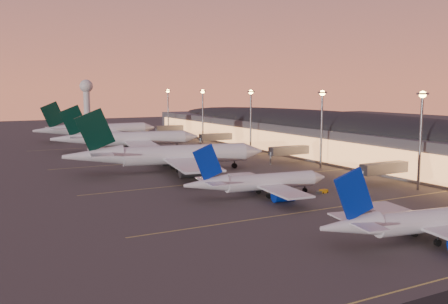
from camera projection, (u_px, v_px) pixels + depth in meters
The scene contains 11 objects.
ground at pixel (309, 205), 114.71m from camera, with size 700.00×700.00×0.00m, color #474542.
airliner_narrow_south at pixel (420, 222), 86.40m from camera, with size 38.81×35.05×13.88m.
airliner_narrow_north at pixel (258, 182), 122.78m from camera, with size 38.41×34.50×13.71m.
airliner_wide_near at pixel (169, 155), 158.99m from camera, with size 64.56×59.53×20.70m.
airliner_wide_mid at pixel (128, 139), 211.97m from camera, with size 62.08×57.24×19.91m.
airliner_wide_far at pixel (98, 130), 256.08m from camera, with size 63.25×57.61×20.25m.
terminal_building at pixel (320, 132), 205.96m from camera, with size 56.35×255.00×17.46m.
light_masts at pixel (279, 113), 186.17m from camera, with size 2.20×217.20×25.90m.
radar_tower at pixel (87, 95), 343.67m from camera, with size 9.00×9.00×32.50m.
lane_markings at pixel (226, 177), 149.64m from camera, with size 90.00×180.36×0.00m.
baggage_tug_c at pixel (322, 192), 127.08m from camera, with size 3.27×1.64×0.94m.
Camera 1 is at (-70.46, -89.53, 26.64)m, focal length 40.00 mm.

